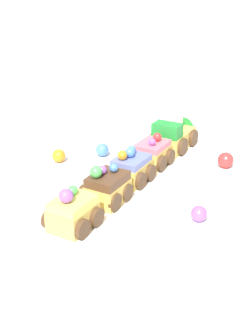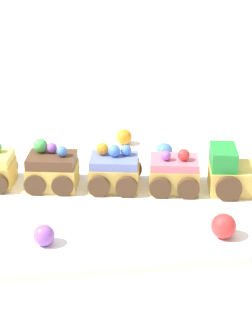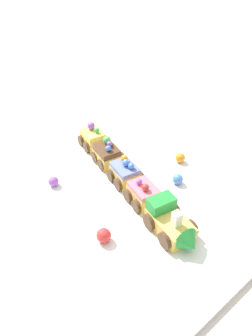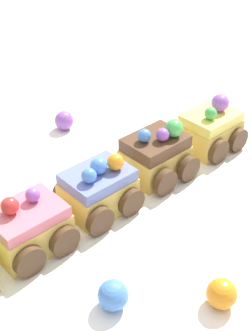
# 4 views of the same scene
# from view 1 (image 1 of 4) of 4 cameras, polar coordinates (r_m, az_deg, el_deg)

# --- Properties ---
(ground_plane) EXTENTS (10.00, 10.00, 0.00)m
(ground_plane) POSITION_cam_1_polar(r_m,az_deg,el_deg) (0.88, 0.51, -1.40)
(ground_plane) COLOR beige
(display_board) EXTENTS (0.66, 0.42, 0.01)m
(display_board) POSITION_cam_1_polar(r_m,az_deg,el_deg) (0.88, 0.51, -1.05)
(display_board) COLOR white
(display_board) RESTS_ON ground_plane
(cake_train_locomotive) EXTENTS (0.14, 0.09, 0.07)m
(cake_train_locomotive) POSITION_cam_1_polar(r_m,az_deg,el_deg) (1.00, 6.04, 4.00)
(cake_train_locomotive) COLOR #E0BC56
(cake_train_locomotive) RESTS_ON display_board
(cake_car_strawberry) EXTENTS (0.08, 0.08, 0.06)m
(cake_car_strawberry) POSITION_cam_1_polar(r_m,az_deg,el_deg) (0.91, 3.21, 1.75)
(cake_car_strawberry) COLOR #E0BC56
(cake_car_strawberry) RESTS_ON display_board
(cake_car_blueberry) EXTENTS (0.08, 0.08, 0.06)m
(cake_car_blueberry) POSITION_cam_1_polar(r_m,az_deg,el_deg) (0.84, 0.61, -0.11)
(cake_car_blueberry) COLOR #E0BC56
(cake_car_blueberry) RESTS_ON display_board
(cake_car_chocolate) EXTENTS (0.08, 0.08, 0.07)m
(cake_car_chocolate) POSITION_cam_1_polar(r_m,az_deg,el_deg) (0.77, -2.58, -2.43)
(cake_car_chocolate) COLOR #E0BC56
(cake_car_chocolate) RESTS_ON display_board
(cake_car_lemon) EXTENTS (0.08, 0.08, 0.07)m
(cake_car_lemon) POSITION_cam_1_polar(r_m,az_deg,el_deg) (0.70, -6.52, -5.45)
(cake_car_lemon) COLOR #E0BC56
(cake_car_lemon) RESTS_ON display_board
(gumball_purple) EXTENTS (0.03, 0.03, 0.03)m
(gumball_purple) POSITION_cam_1_polar(r_m,az_deg,el_deg) (0.73, 8.89, -5.53)
(gumball_purple) COLOR #9956C6
(gumball_purple) RESTS_ON display_board
(gumball_blue) EXTENTS (0.03, 0.03, 0.03)m
(gumball_blue) POSITION_cam_1_polar(r_m,az_deg,el_deg) (0.95, -2.90, 2.21)
(gumball_blue) COLOR #4C84E0
(gumball_blue) RESTS_ON display_board
(gumball_red) EXTENTS (0.03, 0.03, 0.03)m
(gumball_red) POSITION_cam_1_polar(r_m,az_deg,el_deg) (0.92, 12.05, 0.94)
(gumball_red) COLOR red
(gumball_red) RESTS_ON display_board
(gumball_orange) EXTENTS (0.03, 0.03, 0.03)m
(gumball_orange) POSITION_cam_1_polar(r_m,az_deg,el_deg) (0.93, -8.19, 1.49)
(gumball_orange) COLOR orange
(gumball_orange) RESTS_ON display_board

